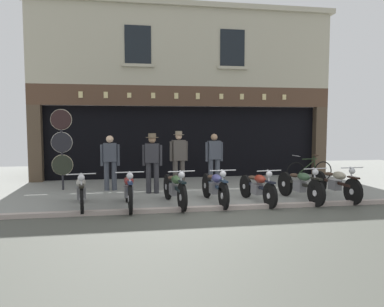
% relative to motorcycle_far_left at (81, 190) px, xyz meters
% --- Properties ---
extents(ground, '(22.79, 22.00, 0.18)m').
position_rel_motorcycle_far_left_xyz_m(ground, '(3.17, -1.83, -0.45)').
color(ground, gray).
extents(shop_facade, '(11.09, 4.42, 6.22)m').
position_rel_motorcycle_far_left_xyz_m(shop_facade, '(3.17, 6.17, 1.28)').
color(shop_facade, black).
rests_on(shop_facade, ground).
extents(motorcycle_far_left, '(0.62, 2.03, 0.90)m').
position_rel_motorcycle_far_left_xyz_m(motorcycle_far_left, '(0.00, 0.00, 0.00)').
color(motorcycle_far_left, black).
rests_on(motorcycle_far_left, ground).
extents(motorcycle_left, '(0.62, 2.00, 0.93)m').
position_rel_motorcycle_far_left_xyz_m(motorcycle_left, '(1.10, -0.16, 0.02)').
color(motorcycle_left, black).
rests_on(motorcycle_left, ground).
extents(motorcycle_center_left, '(0.62, 2.10, 0.92)m').
position_rel_motorcycle_far_left_xyz_m(motorcycle_center_left, '(2.19, -0.10, 0.02)').
color(motorcycle_center_left, black).
rests_on(motorcycle_center_left, ground).
extents(motorcycle_center, '(0.62, 2.10, 0.92)m').
position_rel_motorcycle_far_left_xyz_m(motorcycle_center, '(3.20, -0.06, 0.01)').
color(motorcycle_center, black).
rests_on(motorcycle_center, ground).
extents(motorcycle_center_right, '(0.62, 1.93, 0.90)m').
position_rel_motorcycle_far_left_xyz_m(motorcycle_center_right, '(4.26, -0.18, -0.00)').
color(motorcycle_center_right, black).
rests_on(motorcycle_center_right, ground).
extents(motorcycle_right, '(0.62, 2.05, 0.93)m').
position_rel_motorcycle_far_left_xyz_m(motorcycle_right, '(5.42, -0.14, 0.02)').
color(motorcycle_right, black).
rests_on(motorcycle_right, ground).
extents(motorcycle_far_right, '(0.62, 2.10, 0.92)m').
position_rel_motorcycle_far_left_xyz_m(motorcycle_far_right, '(6.44, -0.07, 0.01)').
color(motorcycle_far_right, black).
rests_on(motorcycle_far_right, ground).
extents(salesman_left, '(0.56, 0.25, 1.63)m').
position_rel_motorcycle_far_left_xyz_m(salesman_left, '(0.56, 2.23, 0.49)').
color(salesman_left, '#3D424C').
rests_on(salesman_left, ground).
extents(shopkeeper_center, '(0.55, 0.35, 1.70)m').
position_rel_motorcycle_far_left_xyz_m(shopkeeper_center, '(1.77, 1.57, 0.54)').
color(shopkeeper_center, '#2D2D33').
rests_on(shopkeeper_center, ground).
extents(salesman_right, '(0.55, 0.33, 1.75)m').
position_rel_motorcycle_far_left_xyz_m(salesman_right, '(2.58, 2.04, 0.56)').
color(salesman_right, '#47423D').
rests_on(salesman_right, ground).
extents(assistant_far_right, '(0.56, 0.26, 1.67)m').
position_rel_motorcycle_far_left_xyz_m(assistant_far_right, '(3.69, 2.12, 0.51)').
color(assistant_far_right, '#3D424C').
rests_on(assistant_far_right, ground).
extents(tyre_sign_pole, '(0.62, 0.06, 2.40)m').
position_rel_motorcycle_far_left_xyz_m(tyre_sign_pole, '(-0.85, 2.56, 0.98)').
color(tyre_sign_pole, '#232328').
rests_on(tyre_sign_pole, ground).
extents(advert_board_near, '(0.67, 0.03, 0.99)m').
position_rel_motorcycle_far_left_xyz_m(advert_board_near, '(5.49, 4.55, 1.40)').
color(advert_board_near, silver).
extents(advert_board_far, '(0.77, 0.03, 1.10)m').
position_rel_motorcycle_far_left_xyz_m(advert_board_far, '(6.64, 4.55, 1.36)').
color(advert_board_far, beige).
extents(leaning_bicycle, '(1.73, 0.50, 0.93)m').
position_rel_motorcycle_far_left_xyz_m(leaning_bicycle, '(7.23, 2.85, -0.04)').
color(leaning_bicycle, black).
rests_on(leaning_bicycle, ground).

